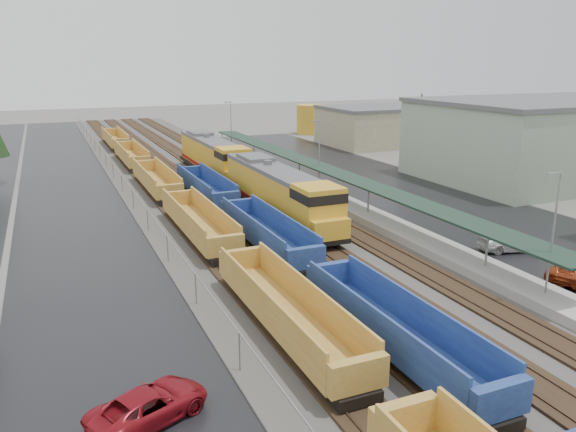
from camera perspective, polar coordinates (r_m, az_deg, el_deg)
name	(u,v)px	position (r m, az deg, el deg)	size (l,w,h in m)	color
ballast_strip	(207,185)	(65.80, -8.24, 3.17)	(20.00, 160.00, 0.08)	#302D2B
trackbed	(207,184)	(65.77, -8.24, 3.27)	(14.60, 160.00, 0.22)	black
west_parking_lot	(69,197)	(63.68, -21.35, 1.81)	(10.00, 160.00, 0.02)	black
east_commuter_lot	(394,188)	(64.67, 10.70, 2.81)	(16.00, 100.00, 0.02)	black
station_platform	(319,189)	(59.80, 3.14, 2.74)	(3.00, 80.00, 8.00)	#9E9B93
chainlink_fence	(123,181)	(62.21, -16.38, 3.46)	(0.08, 160.04, 2.02)	gray
industrial_buildings	(550,146)	(73.18, 25.11, 6.46)	(32.52, 75.30, 9.50)	tan
distant_hills	(215,98)	(221.94, -7.47, 11.79)	(301.00, 140.00, 25.20)	#475441
tree_east	(420,121)	(75.26, 13.29, 9.42)	(4.40, 4.40, 10.00)	#332316
locomotive_lead	(280,193)	(49.91, -0.83, 2.38)	(3.29, 21.66, 4.90)	black
locomotive_trail	(214,157)	(69.41, -7.55, 5.98)	(3.29, 21.66, 4.90)	black
well_string_yellow	(198,223)	(46.02, -9.11, -0.74)	(2.73, 123.99, 2.43)	#A7742E
well_string_blue	(394,331)	(28.42, 10.77, -11.39)	(2.75, 83.66, 2.44)	navy
storage_tank	(311,119)	(111.53, 2.34, 9.78)	(5.62, 5.62, 5.62)	gold
parked_car_west_c	(149,406)	(24.19, -13.94, -18.20)	(4.97, 2.29, 1.38)	maroon
parked_car_east_b	(574,270)	(41.38, 27.08, -4.91)	(5.03, 2.32, 1.40)	#923012
parked_car_east_c	(510,242)	(45.63, 21.60, -2.47)	(4.79, 1.95, 1.39)	silver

